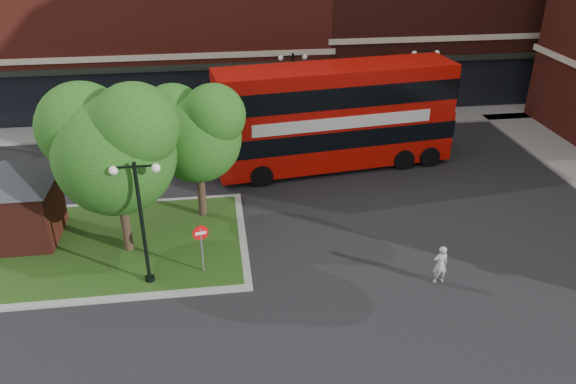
{
  "coord_description": "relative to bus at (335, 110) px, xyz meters",
  "views": [
    {
      "loc": [
        -2.71,
        -17.52,
        12.8
      ],
      "look_at": [
        0.14,
        3.08,
        2.0
      ],
      "focal_mm": 35.0,
      "sensor_mm": 36.0,
      "label": 1
    }
  ],
  "objects": [
    {
      "name": "pavement_far",
      "position": [
        -3.5,
        6.78,
        -3.08
      ],
      "size": [
        44.0,
        3.0,
        0.12
      ],
      "primitive_type": "cube",
      "color": "slate",
      "rests_on": "ground"
    },
    {
      "name": "car_white",
      "position": [
        2.56,
        4.78,
        -2.46
      ],
      "size": [
        4.13,
        1.47,
        1.36
      ],
      "primitive_type": "imported",
      "rotation": [
        0.0,
        0.0,
        1.56
      ],
      "color": "silver",
      "rests_on": "ground"
    },
    {
      "name": "ground",
      "position": [
        -3.5,
        -9.72,
        -3.14
      ],
      "size": [
        120.0,
        120.0,
        0.0
      ],
      "primitive_type": "plane",
      "color": "black",
      "rests_on": "ground"
    },
    {
      "name": "car_silver",
      "position": [
        -7.87,
        6.28,
        -2.5
      ],
      "size": [
        3.92,
        1.86,
        1.29
      ],
      "primitive_type": "imported",
      "rotation": [
        0.0,
        0.0,
        1.66
      ],
      "color": "#A1A4A8",
      "rests_on": "ground"
    },
    {
      "name": "lamp_far_left",
      "position": [
        -1.5,
        4.78,
        -0.31
      ],
      "size": [
        1.72,
        0.36,
        5.0
      ],
      "color": "black",
      "rests_on": "ground"
    },
    {
      "name": "traffic_island",
      "position": [
        -11.5,
        -6.72,
        -3.07
      ],
      "size": [
        12.6,
        7.6,
        0.15
      ],
      "color": "gray",
      "rests_on": "ground"
    },
    {
      "name": "tree_island_east",
      "position": [
        -7.08,
        -4.65,
        1.1
      ],
      "size": [
        4.46,
        3.9,
        6.29
      ],
      "color": "#2D2116",
      "rests_on": "ground"
    },
    {
      "name": "lamp_island",
      "position": [
        -9.0,
        -9.52,
        -0.31
      ],
      "size": [
        1.72,
        0.36,
        5.0
      ],
      "color": "black",
      "rests_on": "ground"
    },
    {
      "name": "lamp_far_right",
      "position": [
        6.5,
        4.78,
        -0.31
      ],
      "size": [
        1.72,
        0.36,
        5.0
      ],
      "color": "black",
      "rests_on": "ground"
    },
    {
      "name": "woman",
      "position": [
        1.77,
        -10.91,
        -2.35
      ],
      "size": [
        0.61,
        0.43,
        1.58
      ],
      "primitive_type": "imported",
      "rotation": [
        0.0,
        0.0,
        3.24
      ],
      "color": "#98989A",
      "rests_on": "ground"
    },
    {
      "name": "kiosk",
      "position": [
        -14.5,
        -5.72,
        -0.83
      ],
      "size": [
        6.51,
        6.51,
        3.6
      ],
      "color": "#471911",
      "rests_on": "traffic_island"
    },
    {
      "name": "tree_island_west",
      "position": [
        -10.1,
        -7.14,
        1.65
      ],
      "size": [
        5.4,
        4.71,
        7.21
      ],
      "color": "#2D2116",
      "rests_on": "ground"
    },
    {
      "name": "bus",
      "position": [
        0.0,
        0.0,
        0.0
      ],
      "size": [
        12.8,
        4.39,
        4.79
      ],
      "rotation": [
        0.0,
        0.0,
        0.12
      ],
      "color": "#B30D07",
      "rests_on": "ground"
    },
    {
      "name": "no_entry_sign",
      "position": [
        -7.0,
        -9.18,
        -1.6
      ],
      "size": [
        0.59,
        0.19,
        2.16
      ],
      "rotation": [
        0.0,
        0.0,
        0.25
      ],
      "color": "slate",
      "rests_on": "ground"
    }
  ]
}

